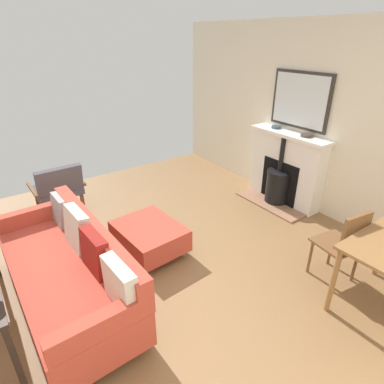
# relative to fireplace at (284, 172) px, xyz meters

# --- Properties ---
(ground_plane) EXTENTS (5.87, 5.81, 0.01)m
(ground_plane) POSITION_rel_fireplace_xyz_m (2.71, 0.24, -0.50)
(ground_plane) COLOR olive
(wall_left) EXTENTS (0.12, 5.81, 2.62)m
(wall_left) POSITION_rel_fireplace_xyz_m (-0.23, 0.24, 0.81)
(wall_left) COLOR silver
(wall_left) RESTS_ON ground
(fireplace) EXTENTS (0.61, 1.29, 1.11)m
(fireplace) POSITION_rel_fireplace_xyz_m (0.00, 0.00, 0.00)
(fireplace) COLOR #93664C
(fireplace) RESTS_ON ground
(mirror_over_mantel) EXTENTS (0.04, 0.95, 0.79)m
(mirror_over_mantel) POSITION_rel_fireplace_xyz_m (-0.14, 0.00, 1.07)
(mirror_over_mantel) COLOR #2D2823
(mantel_bowl_near) EXTENTS (0.14, 0.14, 0.04)m
(mantel_bowl_near) POSITION_rel_fireplace_xyz_m (-0.05, -0.30, 0.64)
(mantel_bowl_near) COLOR #334C56
(mantel_bowl_near) RESTS_ON fireplace
(mantel_bowl_far) EXTENTS (0.16, 0.16, 0.04)m
(mantel_bowl_far) POSITION_rel_fireplace_xyz_m (-0.05, 0.25, 0.64)
(mantel_bowl_far) COLOR #47382D
(mantel_bowl_far) RESTS_ON fireplace
(sofa) EXTENTS (0.88, 2.07, 0.86)m
(sofa) POSITION_rel_fireplace_xyz_m (3.36, 0.24, -0.14)
(sofa) COLOR #B2B2B7
(sofa) RESTS_ON ground
(ottoman) EXTENTS (0.72, 0.87, 0.36)m
(ottoman) POSITION_rel_fireplace_xyz_m (2.36, -0.03, -0.27)
(ottoman) COLOR #B2B2B7
(ottoman) RESTS_ON ground
(armchair_accent) EXTENTS (0.69, 0.62, 0.83)m
(armchair_accent) POSITION_rel_fireplace_xyz_m (2.99, -1.50, -0.02)
(armchair_accent) COLOR brown
(armchair_accent) RESTS_ON ground
(dining_chair_near_fireplace) EXTENTS (0.45, 0.45, 0.87)m
(dining_chair_near_fireplace) POSITION_rel_fireplace_xyz_m (0.99, 1.61, 0.01)
(dining_chair_near_fireplace) COLOR brown
(dining_chair_near_fireplace) RESTS_ON ground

